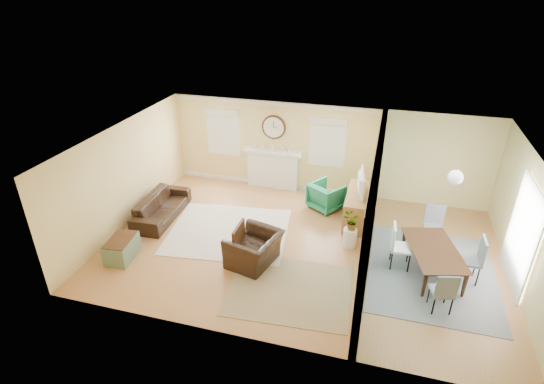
# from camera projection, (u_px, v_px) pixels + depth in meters

# --- Properties ---
(floor) EXTENTS (9.00, 9.00, 0.00)m
(floor) POSITION_uv_depth(u_px,v_px,m) (301.00, 247.00, 9.98)
(floor) COLOR #AF7649
(floor) RESTS_ON ground
(wall_back) EXTENTS (9.00, 0.02, 2.60)m
(wall_back) POSITION_uv_depth(u_px,v_px,m) (325.00, 150.00, 11.95)
(wall_back) COLOR #E8C674
(wall_back) RESTS_ON ground
(wall_front) EXTENTS (9.00, 0.02, 2.60)m
(wall_front) POSITION_uv_depth(u_px,v_px,m) (264.00, 283.00, 6.82)
(wall_front) COLOR #E8C674
(wall_front) RESTS_ON ground
(wall_left) EXTENTS (0.02, 6.00, 2.60)m
(wall_left) POSITION_uv_depth(u_px,v_px,m) (125.00, 175.00, 10.47)
(wall_left) COLOR #E8C674
(wall_left) RESTS_ON ground
(wall_right) EXTENTS (0.02, 6.00, 2.60)m
(wall_right) POSITION_uv_depth(u_px,v_px,m) (528.00, 228.00, 8.30)
(wall_right) COLOR #E8C674
(wall_right) RESTS_ON ground
(ceiling) EXTENTS (9.00, 6.00, 0.02)m
(ceiling) POSITION_uv_depth(u_px,v_px,m) (305.00, 143.00, 8.79)
(ceiling) COLOR white
(ceiling) RESTS_ON wall_back
(partition) EXTENTS (0.17, 6.00, 2.60)m
(partition) POSITION_uv_depth(u_px,v_px,m) (374.00, 199.00, 9.24)
(partition) COLOR #E8C674
(partition) RESTS_ON ground
(fireplace) EXTENTS (1.70, 0.30, 1.17)m
(fireplace) POSITION_uv_depth(u_px,v_px,m) (273.00, 169.00, 12.53)
(fireplace) COLOR white
(fireplace) RESTS_ON ground
(wall_clock) EXTENTS (0.70, 0.07, 0.70)m
(wall_clock) POSITION_uv_depth(u_px,v_px,m) (274.00, 127.00, 12.03)
(wall_clock) COLOR #4B2D19
(wall_clock) RESTS_ON wall_back
(window_left) EXTENTS (1.05, 0.13, 1.42)m
(window_left) POSITION_uv_depth(u_px,v_px,m) (223.00, 129.00, 12.48)
(window_left) COLOR white
(window_left) RESTS_ON wall_back
(window_right) EXTENTS (1.05, 0.13, 1.42)m
(window_right) POSITION_uv_depth(u_px,v_px,m) (327.00, 139.00, 11.73)
(window_right) COLOR white
(window_right) RESTS_ON wall_back
(french_doors) EXTENTS (0.06, 1.70, 2.20)m
(french_doors) POSITION_uv_depth(u_px,v_px,m) (523.00, 236.00, 8.40)
(french_doors) COLOR white
(french_doors) RESTS_ON ground
(pendant) EXTENTS (0.30, 0.30, 0.55)m
(pendant) POSITION_uv_depth(u_px,v_px,m) (455.00, 177.00, 8.25)
(pendant) COLOR gold
(pendant) RESTS_ON ceiling
(rug_cream) EXTENTS (3.17, 2.83, 0.02)m
(rug_cream) POSITION_uv_depth(u_px,v_px,m) (229.00, 231.00, 10.59)
(rug_cream) COLOR beige
(rug_cream) RESTS_ON floor
(rug_jute) EXTENTS (2.59, 2.18, 0.01)m
(rug_jute) POSITION_uv_depth(u_px,v_px,m) (290.00, 290.00, 8.62)
(rug_jute) COLOR tan
(rug_jute) RESTS_ON floor
(rug_grey) EXTENTS (2.60, 3.26, 0.01)m
(rug_grey) POSITION_uv_depth(u_px,v_px,m) (431.00, 272.00, 9.13)
(rug_grey) COLOR slate
(rug_grey) RESTS_ON floor
(sofa) EXTENTS (0.91, 2.10, 0.60)m
(sofa) POSITION_uv_depth(u_px,v_px,m) (162.00, 207.00, 11.09)
(sofa) COLOR black
(sofa) RESTS_ON floor
(eames_chair) EXTENTS (1.22, 1.33, 0.73)m
(eames_chair) POSITION_uv_depth(u_px,v_px,m) (254.00, 249.00, 9.28)
(eames_chair) COLOR black
(eames_chair) RESTS_ON floor
(green_chair) EXTENTS (1.10, 1.11, 0.74)m
(green_chair) POSITION_uv_depth(u_px,v_px,m) (326.00, 196.00, 11.48)
(green_chair) COLOR #1A724B
(green_chair) RESTS_ON floor
(trunk) EXTENTS (0.61, 0.90, 0.49)m
(trunk) POSITION_uv_depth(u_px,v_px,m) (122.00, 248.00, 9.51)
(trunk) COLOR slate
(trunk) RESTS_ON floor
(credenza) EXTENTS (0.55, 1.62, 0.80)m
(credenza) POSITION_uv_depth(u_px,v_px,m) (357.00, 207.00, 10.89)
(credenza) COLOR olive
(credenza) RESTS_ON floor
(tv) EXTENTS (0.26, 1.00, 0.57)m
(tv) POSITION_uv_depth(u_px,v_px,m) (358.00, 183.00, 10.58)
(tv) COLOR black
(tv) RESTS_ON credenza
(garden_stool) EXTENTS (0.32, 0.32, 0.47)m
(garden_stool) POSITION_uv_depth(u_px,v_px,m) (350.00, 238.00, 9.90)
(garden_stool) COLOR white
(garden_stool) RESTS_ON floor
(potted_plant) EXTENTS (0.42, 0.38, 0.40)m
(potted_plant) POSITION_uv_depth(u_px,v_px,m) (351.00, 222.00, 9.70)
(potted_plant) COLOR #337F33
(potted_plant) RESTS_ON garden_stool
(dining_table) EXTENTS (1.37, 1.91, 0.60)m
(dining_table) POSITION_uv_depth(u_px,v_px,m) (433.00, 261.00, 9.00)
(dining_table) COLOR #4B2D19
(dining_table) RESTS_ON floor
(dining_chair_n) EXTENTS (0.45, 0.45, 0.99)m
(dining_chair_n) POSITION_uv_depth(u_px,v_px,m) (434.00, 224.00, 9.81)
(dining_chair_n) COLOR slate
(dining_chair_n) RESTS_ON floor
(dining_chair_s) EXTENTS (0.48, 0.48, 0.91)m
(dining_chair_s) POSITION_uv_depth(u_px,v_px,m) (443.00, 287.00, 7.90)
(dining_chair_s) COLOR slate
(dining_chair_s) RESTS_ON floor
(dining_chair_w) EXTENTS (0.47, 0.47, 1.01)m
(dining_chair_w) POSITION_uv_depth(u_px,v_px,m) (402.00, 243.00, 9.06)
(dining_chair_w) COLOR white
(dining_chair_w) RESTS_ON floor
(dining_chair_e) EXTENTS (0.46, 0.46, 1.03)m
(dining_chair_e) POSITION_uv_depth(u_px,v_px,m) (470.00, 255.00, 8.65)
(dining_chair_e) COLOR slate
(dining_chair_e) RESTS_ON floor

